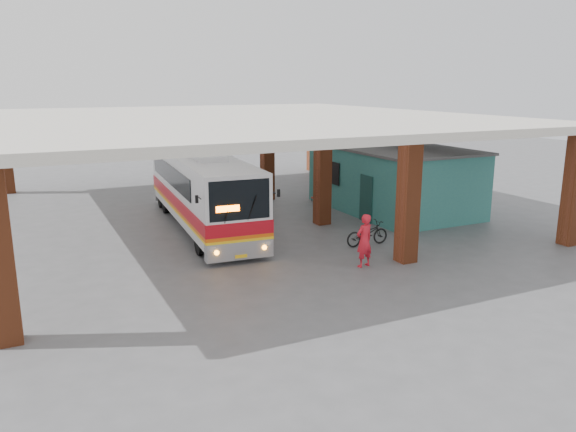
# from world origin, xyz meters

# --- Properties ---
(ground) EXTENTS (90.00, 90.00, 0.00)m
(ground) POSITION_xyz_m (0.00, 0.00, 0.00)
(ground) COLOR #515154
(ground) RESTS_ON ground
(brick_columns) EXTENTS (20.10, 21.60, 4.35)m
(brick_columns) POSITION_xyz_m (1.43, 5.00, 2.17)
(brick_columns) COLOR brown
(brick_columns) RESTS_ON ground
(canopy_roof) EXTENTS (21.00, 23.00, 0.30)m
(canopy_roof) POSITION_xyz_m (0.50, 6.50, 4.50)
(canopy_roof) COLOR beige
(canopy_roof) RESTS_ON brick_columns
(shop_building) EXTENTS (5.20, 8.20, 3.11)m
(shop_building) POSITION_xyz_m (7.49, 4.00, 1.56)
(shop_building) COLOR #2B6C6C
(shop_building) RESTS_ON ground
(coach_bus) EXTENTS (3.21, 11.55, 3.33)m
(coach_bus) POSITION_xyz_m (-1.94, 4.72, 1.65)
(coach_bus) COLOR silver
(coach_bus) RESTS_ON ground
(motorcycle) EXTENTS (1.81, 0.63, 0.95)m
(motorcycle) POSITION_xyz_m (2.89, -0.75, 0.48)
(motorcycle) COLOR black
(motorcycle) RESTS_ON ground
(pedestrian) EXTENTS (0.74, 0.57, 1.83)m
(pedestrian) POSITION_xyz_m (1.37, -2.84, 0.92)
(pedestrian) COLOR red
(pedestrian) RESTS_ON ground
(red_chair) EXTENTS (0.45, 0.45, 0.73)m
(red_chair) POSITION_xyz_m (5.09, 7.27, 0.34)
(red_chair) COLOR #AC2012
(red_chair) RESTS_ON ground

